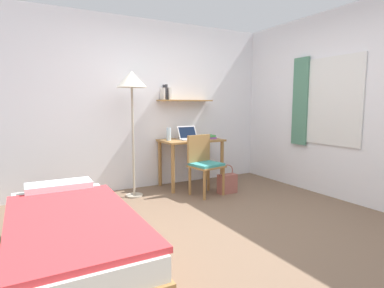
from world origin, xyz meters
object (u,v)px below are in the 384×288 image
Objects in this scene: standing_lamp at (132,86)px; laptop at (188,136)px; desk_chair at (204,162)px; book_stack at (209,137)px; desk at (191,148)px; water_bottle at (169,134)px; bed at (71,241)px; handbag at (227,183)px.

laptop is at bearing 9.15° from standing_lamp.
desk_chair is 0.69m from book_stack.
desk is 2.98× the size of laptop.
water_bottle is at bearing 176.50° from desk.
laptop reaches higher than book_stack.
bed is 1.12× the size of standing_lamp.
laptop is 1.62× the size of water_bottle.
standing_lamp reaches higher than water_bottle.
book_stack is (0.69, -0.06, -0.07)m from water_bottle.
handbag is at bearing -94.02° from book_stack.
desk_chair is 0.49× the size of standing_lamp.
desk is at bearing -3.50° from water_bottle.
desk_chair is 0.64m from laptop.
desk is at bearing 113.19° from handbag.
water_bottle is at bearing 47.64° from bed.
water_bottle is (-0.38, 0.02, 0.25)m from desk.
book_stack is at bearing 85.98° from handbag.
desk_chair is (2.00, 1.31, 0.24)m from bed.
desk_chair is 4.32× the size of water_bottle.
desk_chair is at bearing -127.92° from book_stack.
desk is 0.20m from laptop.
desk is 2.25× the size of handbag.
book_stack is (0.34, -0.06, -0.02)m from laptop.
desk_chair is at bearing -97.09° from desk.
water_bottle is (-0.34, -0.00, 0.05)m from laptop.
desk is 4.82× the size of water_bottle.
water_bottle reaches higher than bed.
standing_lamp is 1.23m from laptop.
book_stack reaches higher than bed.
bed is 9.89× the size of water_bottle.
desk is at bearing 173.91° from book_stack.
handbag is at bearing 27.17° from bed.
laptop is 0.35m from water_bottle.
standing_lamp is 7.37× the size of book_stack.
desk_chair reaches higher than handbag.
laptop is 0.98m from handbag.
laptop is (2.03, 1.86, 0.57)m from bed.
laptop is at bearing 0.46° from water_bottle.
standing_lamp is (-0.99, -0.13, 0.95)m from desk.
standing_lamp is at bearing 57.80° from bed.
water_bottle is at bearing -179.54° from laptop.
book_stack is 0.87m from handbag.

